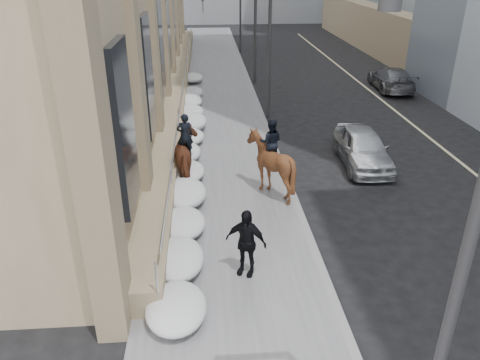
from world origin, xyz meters
name	(u,v)px	position (x,y,z in m)	size (l,w,h in m)	color
ground	(229,270)	(0.00, 0.00, 0.00)	(140.00, 140.00, 0.00)	black
sidewalk	(218,143)	(0.00, 10.00, 0.06)	(5.00, 80.00, 0.12)	#535356
curb	(272,142)	(2.62, 10.00, 0.06)	(0.24, 80.00, 0.12)	slate
lane_line	(430,138)	(10.50, 10.00, 0.01)	(0.15, 70.00, 0.01)	#BFB78C
streetlight_near	(456,250)	(2.74, -6.00, 4.58)	(1.71, 0.24, 8.00)	#2D2D30
streetlight_mid	(266,32)	(2.74, 14.00, 4.58)	(1.71, 0.24, 8.00)	#2D2D30
streetlight_far	(239,0)	(2.74, 34.00, 4.58)	(1.71, 0.24, 8.00)	#2D2D30
traffic_signal	(242,24)	(2.07, 22.00, 4.00)	(4.10, 0.22, 6.00)	#2D2D30
snow_bank	(187,151)	(-1.42, 8.11, 0.47)	(1.70, 18.10, 0.76)	silver
mounted_horse_left	(188,155)	(-1.26, 5.88, 1.19)	(1.43, 2.52, 2.67)	#522A18
mounted_horse_right	(270,162)	(1.76, 4.58, 1.34)	(2.15, 2.34, 2.80)	#462614
pedestrian	(246,242)	(0.44, -0.31, 1.11)	(1.16, 0.48, 1.98)	black
car_silver	(363,147)	(6.08, 7.12, 0.78)	(1.85, 4.59, 1.57)	silver
car_grey	(391,79)	(11.91, 19.31, 0.75)	(2.11, 5.18, 1.50)	#53555A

